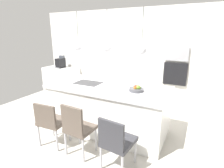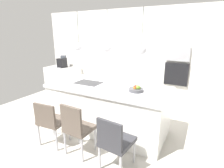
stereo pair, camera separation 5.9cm
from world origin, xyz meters
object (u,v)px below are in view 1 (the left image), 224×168
microwave (177,54)px  chair_far (116,141)px  chair_near (51,121)px  oven (175,74)px  coffee_machine (60,63)px  chair_middle (78,127)px  fruit_bowl (137,89)px

microwave → chair_far: 2.76m
chair_near → chair_far: chair_far is taller
oven → chair_near: size_ratio=0.67×
chair_near → coffee_machine: bearing=128.5°
microwave → chair_far: microwave is taller
oven → chair_middle: (-1.11, -2.54, -0.48)m
fruit_bowl → chair_middle: fruit_bowl is taller
microwave → chair_near: (-1.69, -2.53, -1.01)m
microwave → chair_far: bearing=-99.2°
microwave → oven: (0.00, 0.00, -0.50)m
coffee_machine → chair_middle: coffee_machine is taller
fruit_bowl → chair_far: 1.03m
oven → chair_near: (-1.69, -2.53, -0.51)m
fruit_bowl → coffee_machine: size_ratio=0.71×
chair_near → chair_middle: 0.59m
fruit_bowl → microwave: 1.78m
fruit_bowl → chair_middle: (-0.67, -0.88, -0.49)m
oven → chair_near: oven is taller
fruit_bowl → microwave: bearing=75.2°
oven → chair_far: bearing=-99.2°
microwave → oven: size_ratio=0.96×
chair_middle → chair_far: size_ratio=1.07×
oven → chair_far: oven is taller
oven → coffee_machine: bearing=-175.1°
microwave → chair_near: 3.21m
fruit_bowl → oven: (0.44, 1.66, -0.02)m
fruit_bowl → coffee_machine: 3.32m
chair_far → chair_near: bearing=179.7°
fruit_bowl → chair_far: (0.02, -0.88, -0.53)m
coffee_machine → chair_middle: size_ratio=0.42×
fruit_bowl → chair_near: 1.62m
fruit_bowl → microwave: size_ratio=0.50×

